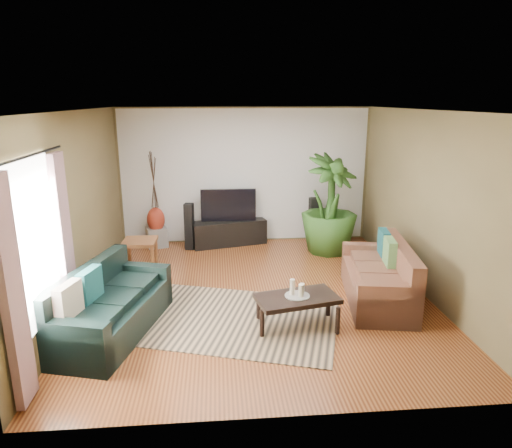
{
  "coord_description": "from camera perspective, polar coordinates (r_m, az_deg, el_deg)",
  "views": [
    {
      "loc": [
        -0.56,
        -6.32,
        2.85
      ],
      "look_at": [
        0.0,
        0.2,
        1.05
      ],
      "focal_mm": 32.0,
      "sensor_mm": 36.0,
      "label": 1
    }
  ],
  "objects": [
    {
      "name": "speaker_right",
      "position": [
        9.34,
        7.18,
        0.46
      ],
      "size": [
        0.18,
        0.2,
        0.93
      ],
      "primitive_type": "cube",
      "rotation": [
        0.0,
        0.0,
        0.1
      ],
      "color": "black",
      "rests_on": "floor"
    },
    {
      "name": "floor",
      "position": [
        6.96,
        0.14,
        -8.81
      ],
      "size": [
        5.5,
        5.5,
        0.0
      ],
      "primitive_type": "plane",
      "color": "brown",
      "rests_on": "ground"
    },
    {
      "name": "wall_front",
      "position": [
        3.91,
        3.76,
        -7.21
      ],
      "size": [
        5.0,
        0.0,
        5.0
      ],
      "primitive_type": "plane",
      "rotation": [
        -1.57,
        0.0,
        0.0
      ],
      "color": "brown",
      "rests_on": "ground"
    },
    {
      "name": "window_pane",
      "position": [
        5.3,
        -25.95,
        -2.12
      ],
      "size": [
        0.0,
        1.8,
        1.8
      ],
      "primitive_type": "plane",
      "rotation": [
        1.57,
        0.0,
        1.57
      ],
      "color": "white",
      "rests_on": "ground"
    },
    {
      "name": "curtain_rod",
      "position": [
        5.1,
        -26.6,
        7.58
      ],
      "size": [
        0.03,
        1.9,
        0.03
      ],
      "primitive_type": "cylinder",
      "rotation": [
        1.57,
        0.0,
        0.0
      ],
      "color": "black",
      "rests_on": "ground"
    },
    {
      "name": "candle_tall",
      "position": [
        5.88,
        4.57,
        -7.85
      ],
      "size": [
        0.07,
        0.07,
        0.21
      ],
      "primitive_type": "cylinder",
      "color": "white",
      "rests_on": "candle_tray"
    },
    {
      "name": "potted_plant",
      "position": [
        8.68,
        9.17,
        2.44
      ],
      "size": [
        1.46,
        1.46,
        1.87
      ],
      "primitive_type": "imported",
      "rotation": [
        0.0,
        0.0,
        0.63
      ],
      "color": "#29541C",
      "rests_on": "floor"
    },
    {
      "name": "ceiling",
      "position": [
        6.35,
        0.16,
        14.02
      ],
      "size": [
        5.5,
        5.5,
        0.0
      ],
      "primitive_type": "plane",
      "rotation": [
        3.14,
        0.0,
        0.0
      ],
      "color": "white",
      "rests_on": "ground"
    },
    {
      "name": "curtain_far",
      "position": [
        6.02,
        -22.78,
        -2.26
      ],
      "size": [
        0.08,
        0.35,
        2.2
      ],
      "primitive_type": "cube",
      "color": "gray",
      "rests_on": "ground"
    },
    {
      "name": "wall_left",
      "position": [
        6.78,
        -21.41,
        1.51
      ],
      "size": [
        0.0,
        5.5,
        5.5
      ],
      "primitive_type": "plane",
      "rotation": [
        1.57,
        0.0,
        1.57
      ],
      "color": "brown",
      "rests_on": "ground"
    },
    {
      "name": "vase",
      "position": [
        9.19,
        -12.41,
        0.56
      ],
      "size": [
        0.35,
        0.35,
        0.49
      ],
      "primitive_type": "ellipsoid",
      "color": "maroon",
      "rests_on": "pedestal"
    },
    {
      "name": "television",
      "position": [
        9.05,
        -3.48,
        2.37
      ],
      "size": [
        1.09,
        0.06,
        0.64
      ],
      "primitive_type": "cube",
      "color": "black",
      "rests_on": "tv_stand"
    },
    {
      "name": "wall_back",
      "position": [
        9.21,
        -1.38,
        6.01
      ],
      "size": [
        5.0,
        0.0,
        5.0
      ],
      "primitive_type": "plane",
      "rotation": [
        1.57,
        0.0,
        0.0
      ],
      "color": "brown",
      "rests_on": "ground"
    },
    {
      "name": "area_rug",
      "position": [
        6.22,
        -2.46,
        -11.82
      ],
      "size": [
        3.07,
        2.56,
        0.01
      ],
      "primitive_type": "cube",
      "rotation": [
        0.0,
        0.0,
        -0.3
      ],
      "color": "tan",
      "rests_on": "floor"
    },
    {
      "name": "candle_tray",
      "position": [
        5.9,
        5.17,
        -8.92
      ],
      "size": [
        0.32,
        0.32,
        0.01
      ],
      "primitive_type": "cylinder",
      "color": "gray",
      "rests_on": "coffee_table"
    },
    {
      "name": "curtain_near",
      "position": [
        4.7,
        -28.18,
        -7.74
      ],
      "size": [
        0.08,
        0.35,
        2.2
      ],
      "primitive_type": "cube",
      "color": "gray",
      "rests_on": "ground"
    },
    {
      "name": "sofa_left",
      "position": [
        6.0,
        -17.57,
        -9.25
      ],
      "size": [
        1.31,
        2.07,
        0.85
      ],
      "primitive_type": "cube",
      "rotation": [
        0.0,
        0.0,
        1.3
      ],
      "color": "black",
      "rests_on": "floor"
    },
    {
      "name": "backwall_panel",
      "position": [
        9.2,
        -1.37,
        6.0
      ],
      "size": [
        4.9,
        0.0,
        4.9
      ],
      "primitive_type": "plane",
      "rotation": [
        1.57,
        0.0,
        0.0
      ],
      "color": "white",
      "rests_on": "ground"
    },
    {
      "name": "tv_stand",
      "position": [
        9.2,
        -3.42,
        -1.08
      ],
      "size": [
        1.55,
        0.8,
        0.49
      ],
      "primitive_type": "cube",
      "rotation": [
        0.0,
        0.0,
        0.25
      ],
      "color": "black",
      "rests_on": "floor"
    },
    {
      "name": "wall_right",
      "position": [
        7.18,
        20.46,
        2.34
      ],
      "size": [
        0.0,
        5.5,
        5.5
      ],
      "primitive_type": "plane",
      "rotation": [
        1.57,
        0.0,
        -1.57
      ],
      "color": "brown",
      "rests_on": "ground"
    },
    {
      "name": "sofa_right",
      "position": [
        6.84,
        14.96,
        -5.93
      ],
      "size": [
        1.11,
        1.95,
        0.85
      ],
      "primitive_type": "cube",
      "rotation": [
        0.0,
        0.0,
        -1.73
      ],
      "color": "brown",
      "rests_on": "floor"
    },
    {
      "name": "pedestal",
      "position": [
        9.29,
        -12.28,
        -1.61
      ],
      "size": [
        0.48,
        0.48,
        0.38
      ],
      "primitive_type": "cube",
      "rotation": [
        0.0,
        0.0,
        0.3
      ],
      "color": "gray",
      "rests_on": "floor"
    },
    {
      "name": "plant_pot",
      "position": [
        8.89,
        8.95,
        -2.6
      ],
      "size": [
        0.35,
        0.35,
        0.27
      ],
      "primitive_type": "cylinder",
      "color": "black",
      "rests_on": "floor"
    },
    {
      "name": "side_table",
      "position": [
        7.95,
        -14.22,
        -3.93
      ],
      "size": [
        0.56,
        0.56,
        0.57
      ],
      "primitive_type": "cube",
      "rotation": [
        0.0,
        0.0,
        -0.03
      ],
      "color": "brown",
      "rests_on": "floor"
    },
    {
      "name": "coffee_table",
      "position": [
        6.0,
        5.12,
        -10.81
      ],
      "size": [
        1.13,
        0.78,
        0.42
      ],
      "primitive_type": "cube",
      "rotation": [
        0.0,
        0.0,
        0.23
      ],
      "color": "black",
      "rests_on": "floor"
    },
    {
      "name": "speaker_left",
      "position": [
        8.94,
        -8.32,
        -0.31
      ],
      "size": [
        0.2,
        0.21,
        0.91
      ],
      "primitive_type": "cube",
      "rotation": [
        0.0,
        0.0,
        -0.2
      ],
      "color": "black",
      "rests_on": "floor"
    },
    {
      "name": "candle_mid",
      "position": [
        5.84,
        5.65,
        -8.28
      ],
      "size": [
        0.07,
        0.07,
        0.16
      ],
      "primitive_type": "cylinder",
      "color": "#F3ECCD",
      "rests_on": "candle_tray"
    },
    {
      "name": "candle_short",
      "position": [
        5.94,
        5.76,
        -8.01
      ],
      "size": [
        0.07,
        0.07,
        0.13
      ],
      "primitive_type": "cylinder",
      "color": "beige",
      "rests_on": "candle_tray"
    }
  ]
}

